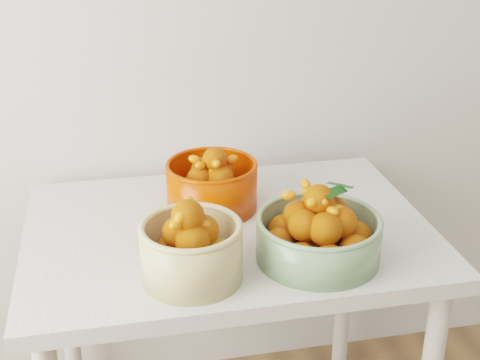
# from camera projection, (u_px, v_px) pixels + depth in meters

# --- Properties ---
(table) EXTENTS (1.00, 0.70, 0.75)m
(table) POSITION_uv_depth(u_px,v_px,m) (229.00, 259.00, 1.70)
(table) COLOR silver
(table) RESTS_ON ground
(bowl_cream) EXTENTS (0.22, 0.22, 0.19)m
(bowl_cream) POSITION_uv_depth(u_px,v_px,m) (192.00, 249.00, 1.42)
(bowl_cream) COLOR tan
(bowl_cream) RESTS_ON table
(bowl_green) EXTENTS (0.34, 0.34, 0.18)m
(bowl_green) POSITION_uv_depth(u_px,v_px,m) (319.00, 233.00, 1.50)
(bowl_green) COLOR gray
(bowl_green) RESTS_ON table
(bowl_orange) EXTENTS (0.24, 0.24, 0.17)m
(bowl_orange) POSITION_uv_depth(u_px,v_px,m) (212.00, 184.00, 1.73)
(bowl_orange) COLOR red
(bowl_orange) RESTS_ON table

